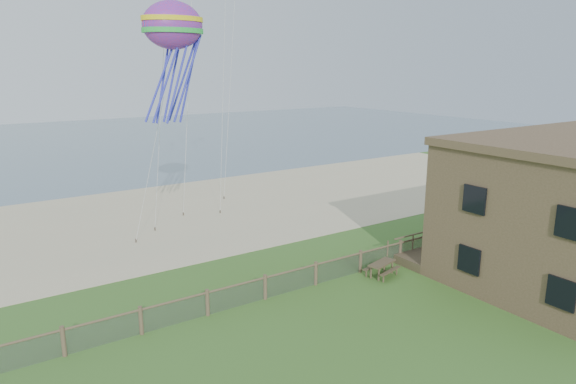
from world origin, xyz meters
name	(u,v)px	position (x,y,z in m)	size (l,w,h in m)	color
ground	(402,334)	(0.00, 0.00, 0.00)	(160.00, 160.00, 0.00)	#3C6322
sand_beach	(191,213)	(0.00, 22.00, 0.00)	(72.00, 20.00, 0.02)	#C9B891
ocean	(70,143)	(0.00, 66.00, 0.00)	(160.00, 68.00, 0.02)	slate
chainlink_fence	(316,275)	(0.00, 6.00, 0.55)	(36.20, 0.20, 1.25)	brown
motel_deck	(491,239)	(13.00, 5.00, 0.25)	(15.00, 2.00, 0.50)	brown
picnic_table	(382,269)	(3.62, 5.00, 0.36)	(1.72, 1.30, 0.73)	brown
octopus_kite	(174,60)	(-3.61, 14.52, 11.21)	(3.47, 2.45, 7.14)	#DE234F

